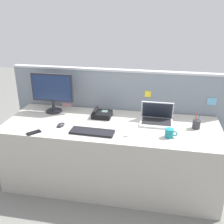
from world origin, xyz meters
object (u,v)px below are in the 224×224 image
at_px(keyboard_main, 92,132).
at_px(computer_mouse_right_hand, 61,125).
at_px(desktop_monitor, 52,90).
at_px(desk_phone, 101,114).
at_px(coffee_mug, 170,133).
at_px(cell_phone_black_slab, 34,133).
at_px(laptop, 157,118).
at_px(pen_cup, 196,124).
at_px(cell_phone_silver_slab, 128,133).

bearing_deg(keyboard_main, computer_mouse_right_hand, 167.97).
xyz_separation_m(desktop_monitor, computer_mouse_right_hand, (0.22, -0.37, -0.25)).
height_order(desk_phone, keyboard_main, desk_phone).
bearing_deg(coffee_mug, cell_phone_black_slab, -173.06).
xyz_separation_m(laptop, pen_cup, (0.40, -0.08, -0.00)).
relative_size(laptop, pen_cup, 1.92).
distance_m(keyboard_main, pen_cup, 1.06).
relative_size(desktop_monitor, coffee_mug, 4.10).
bearing_deg(cell_phone_silver_slab, desktop_monitor, 168.58).
relative_size(desktop_monitor, cell_phone_black_slab, 3.51).
distance_m(laptop, coffee_mug, 0.35).
xyz_separation_m(desk_phone, computer_mouse_right_hand, (-0.36, -0.31, -0.02)).
bearing_deg(keyboard_main, desk_phone, 91.27).
relative_size(keyboard_main, pen_cup, 2.42).
distance_m(computer_mouse_right_hand, pen_cup, 1.40).
bearing_deg(computer_mouse_right_hand, desk_phone, 60.25).
bearing_deg(cell_phone_silver_slab, laptop, 63.01).
distance_m(desktop_monitor, computer_mouse_right_hand, 0.50).
distance_m(cell_phone_black_slab, cell_phone_silver_slab, 0.93).
relative_size(laptop, computer_mouse_right_hand, 3.46).
xyz_separation_m(desktop_monitor, pen_cup, (1.61, -0.16, -0.22)).
xyz_separation_m(cell_phone_silver_slab, coffee_mug, (0.40, 0.01, 0.04)).
distance_m(computer_mouse_right_hand, cell_phone_black_slab, 0.29).
bearing_deg(cell_phone_black_slab, computer_mouse_right_hand, 84.96).
xyz_separation_m(laptop, computer_mouse_right_hand, (-0.98, -0.28, -0.03)).
bearing_deg(keyboard_main, coffee_mug, 5.59).
distance_m(desktop_monitor, cell_phone_silver_slab, 1.05).
bearing_deg(desktop_monitor, computer_mouse_right_hand, -58.72).
relative_size(cell_phone_black_slab, cell_phone_silver_slab, 1.07).
height_order(desktop_monitor, pen_cup, desktop_monitor).
relative_size(computer_mouse_right_hand, coffee_mug, 0.83).
bearing_deg(pen_cup, computer_mouse_right_hand, -171.47).
distance_m(desktop_monitor, laptop, 1.22).
bearing_deg(pen_cup, laptop, 169.11).
bearing_deg(pen_cup, cell_phone_silver_slab, -159.59).
relative_size(cell_phone_black_slab, coffee_mug, 1.17).
height_order(computer_mouse_right_hand, pen_cup, pen_cup).
xyz_separation_m(laptop, coffee_mug, (0.13, -0.32, -0.01)).
bearing_deg(cell_phone_silver_slab, desk_phone, 146.33).
xyz_separation_m(cell_phone_black_slab, cell_phone_silver_slab, (0.92, 0.16, 0.00)).
bearing_deg(laptop, pen_cup, -10.89).
xyz_separation_m(keyboard_main, cell_phone_black_slab, (-0.57, -0.11, -0.01)).
height_order(desktop_monitor, keyboard_main, desktop_monitor).
height_order(laptop, cell_phone_silver_slab, laptop).
height_order(desk_phone, computer_mouse_right_hand, desk_phone).
height_order(pen_cup, cell_phone_black_slab, pen_cup).
height_order(cell_phone_silver_slab, coffee_mug, coffee_mug).
bearing_deg(desk_phone, cell_phone_silver_slab, -46.12).
bearing_deg(cell_phone_black_slab, laptop, 63.46).
relative_size(pen_cup, cell_phone_silver_slab, 1.37).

